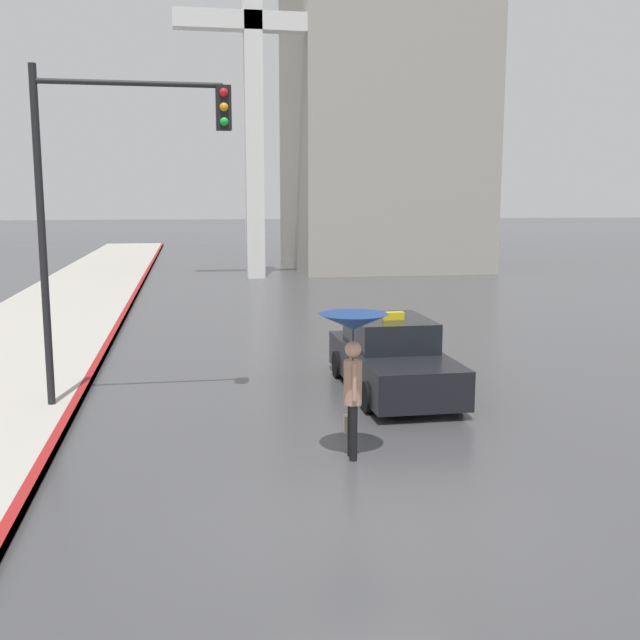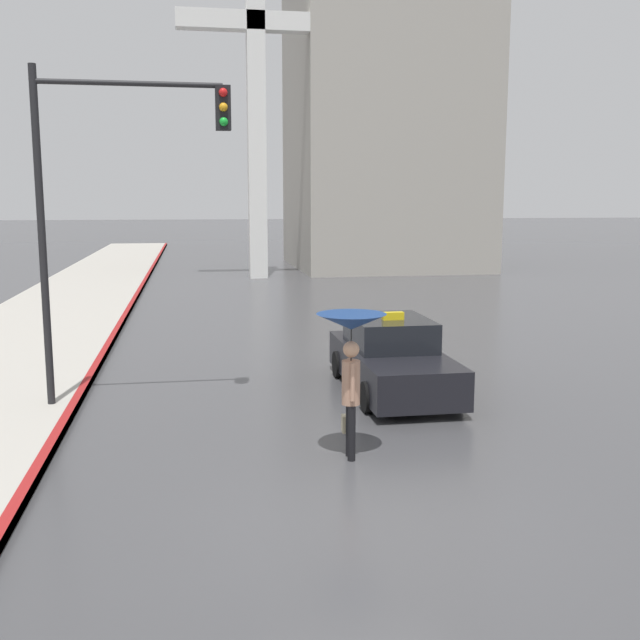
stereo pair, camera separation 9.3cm
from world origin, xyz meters
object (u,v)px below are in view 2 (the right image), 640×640
object	(u,v)px
traffic_light	(113,178)
taxi	(392,359)
pedestrian_with_umbrella	(351,341)
monument_cross	(256,78)

from	to	relation	value
traffic_light	taxi	bearing A→B (deg)	4.85
taxi	pedestrian_with_umbrella	world-z (taller)	pedestrian_with_umbrella
taxi	monument_cross	bearing A→B (deg)	-88.30
taxi	traffic_light	world-z (taller)	traffic_light
taxi	pedestrian_with_umbrella	xyz separation A→B (m)	(-1.71, -3.91, 1.16)
traffic_light	pedestrian_with_umbrella	bearing A→B (deg)	-42.74
pedestrian_with_umbrella	traffic_light	size ratio (longest dim) A/B	0.36
pedestrian_with_umbrella	monument_cross	size ratio (longest dim) A/B	0.13
pedestrian_with_umbrella	traffic_light	distance (m)	5.68
taxi	pedestrian_with_umbrella	distance (m)	4.42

